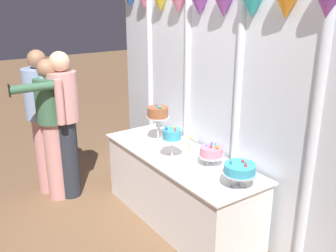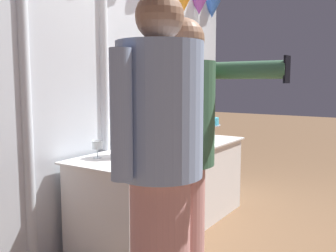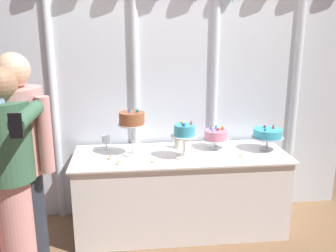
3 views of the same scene
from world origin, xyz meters
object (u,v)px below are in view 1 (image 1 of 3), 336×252
(cake_display_rightmost, at_px, (240,170))
(flower_vase, at_px, (193,145))
(cake_table, at_px, (179,188))
(tealight_near_right, at_px, (150,150))
(tealight_far_left, at_px, (140,137))
(guest_man_pink_jacket, at_px, (65,120))
(cake_display_leftmost, at_px, (158,114))
(guest_girl_blue_dress, at_px, (51,124))
(wine_glass, at_px, (159,124))
(tealight_near_left, at_px, (134,142))
(cake_display_midleft, at_px, (172,137))
(tealight_far_right, at_px, (201,177))
(guest_man_dark_suit, at_px, (43,118))
(cake_display_midright, at_px, (211,152))

(cake_display_rightmost, relative_size, flower_vase, 1.70)
(cake_table, distance_m, tealight_near_right, 0.49)
(tealight_far_left, xyz_separation_m, guest_man_pink_jacket, (-0.53, -0.65, 0.18))
(cake_display_leftmost, xyz_separation_m, guest_girl_blue_dress, (-0.76, -0.90, -0.15))
(wine_glass, height_order, tealight_near_left, wine_glass)
(tealight_near_left, relative_size, tealight_near_right, 0.85)
(cake_display_rightmost, bearing_deg, guest_girl_blue_dress, -155.65)
(cake_display_leftmost, relative_size, guest_girl_blue_dress, 0.27)
(cake_display_midleft, relative_size, tealight_near_left, 7.51)
(tealight_far_right, bearing_deg, guest_girl_blue_dress, -156.41)
(tealight_far_right, distance_m, guest_man_dark_suit, 2.07)
(tealight_near_left, height_order, guest_man_pink_jacket, guest_man_pink_jacket)
(cake_display_rightmost, height_order, wine_glass, cake_display_rightmost)
(guest_man_dark_suit, bearing_deg, cake_display_leftmost, 42.79)
(cake_display_leftmost, xyz_separation_m, cake_display_rightmost, (1.22, -0.00, -0.16))
(flower_vase, bearing_deg, tealight_near_left, -145.42)
(cake_display_leftmost, relative_size, cake_display_midright, 1.75)
(cake_table, xyz_separation_m, guest_girl_blue_dress, (-1.18, -0.87, 0.52))
(wine_glass, height_order, tealight_near_right, wine_glass)
(wine_glass, height_order, tealight_far_right, wine_glass)
(cake_table, xyz_separation_m, tealight_far_left, (-0.61, -0.08, 0.38))
(flower_vase, relative_size, tealight_far_right, 3.82)
(cake_display_leftmost, relative_size, guest_man_pink_jacket, 0.25)
(tealight_far_right, relative_size, guest_man_dark_suit, 0.03)
(cake_table, height_order, flower_vase, flower_vase)
(wine_glass, distance_m, tealight_far_right, 1.22)
(flower_vase, bearing_deg, cake_display_rightmost, -9.95)
(cake_table, xyz_separation_m, tealight_far_right, (0.51, -0.13, 0.37))
(cake_display_leftmost, relative_size, cake_display_rightmost, 1.47)
(cake_display_leftmost, distance_m, tealight_near_right, 0.41)
(tealight_near_right, xyz_separation_m, guest_man_pink_jacket, (-0.89, -0.54, 0.18))
(tealight_far_left, xyz_separation_m, tealight_near_left, (0.07, -0.12, -0.00))
(tealight_far_right, xyz_separation_m, guest_man_pink_jacket, (-1.65, -0.60, 0.18))
(wine_glass, distance_m, guest_man_pink_jacket, 1.05)
(tealight_near_left, height_order, tealight_near_right, tealight_near_left)
(tealight_far_right, bearing_deg, tealight_near_right, -175.86)
(wine_glass, distance_m, guest_girl_blue_dress, 1.19)
(guest_girl_blue_dress, bearing_deg, guest_man_dark_suit, -175.54)
(cake_table, bearing_deg, wine_glass, 163.65)
(flower_vase, xyz_separation_m, guest_man_dark_suit, (-1.41, -1.05, 0.11))
(wine_glass, bearing_deg, cake_display_midleft, -23.58)
(tealight_near_right, height_order, guest_man_dark_suit, guest_man_dark_suit)
(tealight_far_left, bearing_deg, flower_vase, 21.91)
(cake_display_leftmost, bearing_deg, tealight_near_left, -116.69)
(cake_display_leftmost, bearing_deg, cake_display_midright, 6.59)
(tealight_far_right, xyz_separation_m, guest_man_dark_suit, (-1.92, -0.75, 0.17))
(cake_display_midleft, distance_m, flower_vase, 0.30)
(wine_glass, xyz_separation_m, tealight_near_left, (0.12, -0.40, -0.08))
(wine_glass, bearing_deg, tealight_near_left, -73.22)
(cake_display_rightmost, bearing_deg, tealight_far_right, -151.40)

